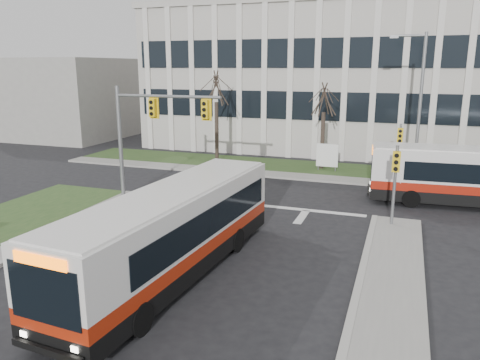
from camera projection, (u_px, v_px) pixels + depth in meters
name	position (u px, v px, depth m)	size (l,w,h in m)	color
ground	(183.00, 264.00, 17.53)	(120.00, 120.00, 0.00)	black
sidewalk_cross	(360.00, 181.00, 29.82)	(44.00, 1.60, 0.14)	#9E9B93
building_lawn	(364.00, 172.00, 32.38)	(44.00, 5.00, 0.12)	#2B4B20
office_building	(380.00, 80.00, 41.97)	(40.00, 16.00, 12.00)	#B8B3AA
building_annex	(68.00, 98.00, 48.84)	(12.00, 12.00, 8.00)	#9E9B93
mast_arm_signal	(146.00, 123.00, 24.91)	(6.11, 0.38, 6.20)	slate
signal_pole_near	(395.00, 174.00, 20.92)	(0.34, 0.39, 3.80)	slate
signal_pole_far	(399.00, 145.00, 28.71)	(0.34, 0.39, 3.80)	slate
streetlight	(417.00, 100.00, 28.54)	(2.15, 0.25, 9.20)	slate
directory_sign	(327.00, 156.00, 32.47)	(1.50, 0.12, 2.00)	slate
tree_left	(216.00, 90.00, 34.66)	(1.80, 1.80, 7.70)	#42352B
tree_mid	(324.00, 101.00, 32.40)	(1.80, 1.80, 6.82)	#42352B
bus_main	(173.00, 234.00, 16.24)	(2.49, 11.49, 3.06)	silver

